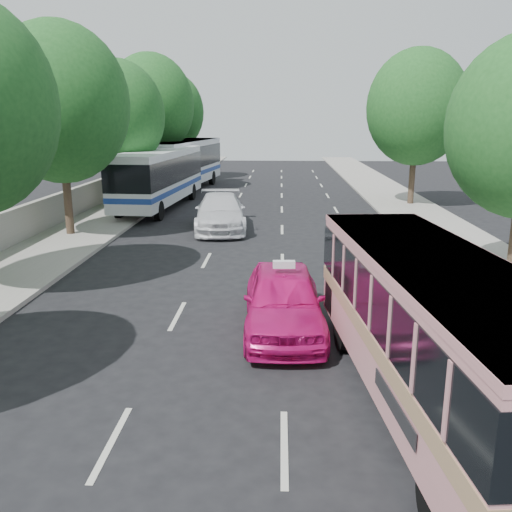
# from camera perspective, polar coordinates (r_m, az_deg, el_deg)

# --- Properties ---
(ground) EXTENTS (120.00, 120.00, 0.00)m
(ground) POSITION_cam_1_polar(r_m,az_deg,el_deg) (11.25, -2.32, -13.66)
(ground) COLOR black
(ground) RESTS_ON ground
(sidewalk_left) EXTENTS (4.00, 90.00, 0.15)m
(sidewalk_left) POSITION_cam_1_polar(r_m,az_deg,el_deg) (31.77, -14.71, 4.43)
(sidewalk_left) COLOR #9E998E
(sidewalk_left) RESTS_ON ground
(sidewalk_right) EXTENTS (4.00, 90.00, 0.12)m
(sidewalk_right) POSITION_cam_1_polar(r_m,az_deg,el_deg) (31.29, 16.65, 4.13)
(sidewalk_right) COLOR #9E998E
(sidewalk_right) RESTS_ON ground
(low_wall) EXTENTS (0.30, 90.00, 1.50)m
(low_wall) POSITION_cam_1_polar(r_m,az_deg,el_deg) (32.22, -17.88, 5.83)
(low_wall) COLOR #9E998E
(low_wall) RESTS_ON sidewalk_left
(tree_left_c) EXTENTS (6.00, 6.00, 9.35)m
(tree_left_c) POSITION_cam_1_polar(r_m,az_deg,el_deg) (25.68, -19.92, 15.40)
(tree_left_c) COLOR #38281E
(tree_left_c) RESTS_ON ground
(tree_left_d) EXTENTS (5.52, 5.52, 8.60)m
(tree_left_d) POSITION_cam_1_polar(r_m,az_deg,el_deg) (33.20, -14.37, 14.51)
(tree_left_d) COLOR #38281E
(tree_left_d) RESTS_ON ground
(tree_left_e) EXTENTS (6.30, 6.30, 9.82)m
(tree_left_e) POSITION_cam_1_polar(r_m,az_deg,el_deg) (40.93, -11.00, 15.69)
(tree_left_e) COLOR #38281E
(tree_left_e) RESTS_ON ground
(tree_left_f) EXTENTS (5.88, 5.88, 9.16)m
(tree_left_f) POSITION_cam_1_polar(r_m,az_deg,el_deg) (48.78, -8.99, 15.01)
(tree_left_f) COLOR #38281E
(tree_left_f) RESTS_ON ground
(tree_right_far) EXTENTS (6.00, 6.00, 9.35)m
(tree_right_far) POSITION_cam_1_polar(r_m,az_deg,el_deg) (34.83, 16.76, 15.14)
(tree_right_far) COLOR #38281E
(tree_right_far) RESTS_ON ground
(pink_bus) EXTENTS (3.20, 9.29, 2.91)m
(pink_bus) POSITION_cam_1_polar(r_m,az_deg,el_deg) (10.24, 18.13, -6.24)
(pink_bus) COLOR #C98287
(pink_bus) RESTS_ON ground
(pink_taxi) EXTENTS (2.13, 4.95, 1.67)m
(pink_taxi) POSITION_cam_1_polar(r_m,az_deg,el_deg) (13.72, 2.91, -4.61)
(pink_taxi) COLOR #D21270
(pink_taxi) RESTS_ON ground
(white_pickup) EXTENTS (2.96, 6.04, 1.69)m
(white_pickup) POSITION_cam_1_polar(r_m,az_deg,el_deg) (26.35, -3.78, 4.61)
(white_pickup) COLOR silver
(white_pickup) RESTS_ON ground
(tour_coach_front) EXTENTS (3.31, 11.66, 3.45)m
(tour_coach_front) POSITION_cam_1_polar(r_m,az_deg,el_deg) (33.08, -10.11, 8.55)
(tour_coach_front) COLOR white
(tour_coach_front) RESTS_ON ground
(tour_coach_rear) EXTENTS (4.17, 12.49, 3.67)m
(tour_coach_rear) POSITION_cam_1_polar(r_m,az_deg,el_deg) (41.13, -7.63, 9.92)
(tour_coach_rear) COLOR white
(tour_coach_rear) RESTS_ON ground
(taxi_roof_sign) EXTENTS (0.56, 0.20, 0.18)m
(taxi_roof_sign) POSITION_cam_1_polar(r_m,az_deg,el_deg) (13.44, 2.96, -0.88)
(taxi_roof_sign) COLOR silver
(taxi_roof_sign) RESTS_ON pink_taxi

